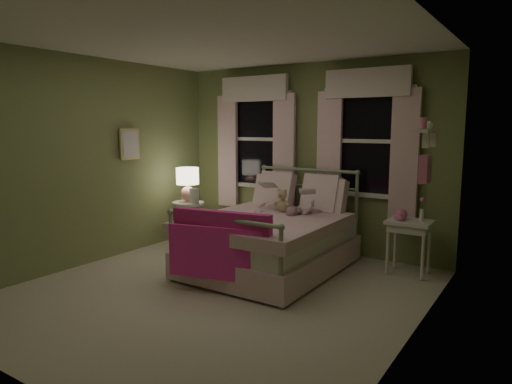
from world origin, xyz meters
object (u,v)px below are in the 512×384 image
Objects in this scene: child_left at (270,185)px; child_right at (309,192)px; nightstand_left at (188,218)px; teddy_bear at (283,203)px; bed at (272,238)px; table_lamp at (188,181)px; nightstand_right at (409,229)px.

child_right is (0.56, 0.00, -0.05)m from child_left.
child_left is 1.25× the size of nightstand_left.
child_left is at bearing 6.04° from nightstand_left.
teddy_bear is (-0.28, -0.16, -0.13)m from child_right.
teddy_bear is (0.28, -0.16, -0.18)m from child_left.
bed is at bearing -10.03° from nightstand_left.
table_lamp is at bearing 169.97° from bed.
child_right is 1.88m from table_lamp.
child_right is 1.09× the size of nightstand_left.
bed is 0.78m from child_left.
child_left is 1.15× the size of child_right.
table_lamp is at bearing 179.31° from teddy_bear.
table_lamp is 0.76× the size of nightstand_right.
table_lamp is at bearing 25.69° from child_right.
teddy_bear is at bearing -162.73° from nightstand_right.
nightstand_left is 3.08m from nightstand_right.
teddy_bear is at bearing -0.69° from table_lamp.
child_left is 0.56m from child_right.
child_left is (-0.28, 0.42, 0.59)m from bed.
child_right is at bearing 4.25° from table_lamp.
bed is 1.72m from table_lamp.
bed is 3.13× the size of nightstand_left.
teddy_bear is 1.54m from nightstand_right.
nightstand_left is at bearing 179.31° from teddy_bear.
child_right is at bearing 29.50° from teddy_bear.
child_left reaches higher than nightstand_right.
table_lamp is (-1.88, -0.14, 0.03)m from child_right.
table_lamp is 3.10m from nightstand_right.
child_right reaches higher than nightstand_left.
bed is at bearing -10.03° from table_lamp.
nightstand_right is at bearing 8.07° from nightstand_left.
table_lamp reaches higher than nightstand_right.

